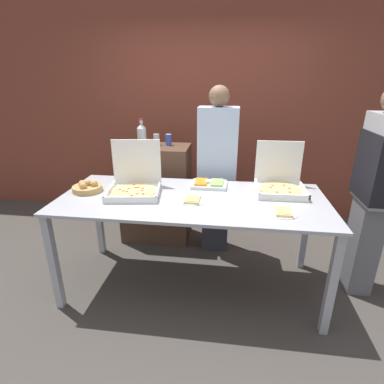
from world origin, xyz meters
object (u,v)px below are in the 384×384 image
Objects in this scene: paper_plate_front_right at (192,200)px; veggie_tray at (209,184)px; pizza_box_far_right at (135,184)px; soda_bottle at (142,135)px; pizza_box_far_left at (280,183)px; bread_basket at (87,187)px; soda_can_colored at (168,140)px; paper_plate_front_left at (283,212)px; person_server_vest at (376,185)px; soda_can_silver at (156,140)px; person_guest_cap at (217,170)px.

paper_plate_front_right is 0.65× the size of veggie_tray.
soda_bottle reaches higher than pizza_box_far_right.
pizza_box_far_right is at bearing -171.80° from pizza_box_far_left.
soda_can_colored reaches higher than bread_basket.
pizza_box_far_right reaches higher than paper_plate_front_left.
person_server_vest is at bearing -5.12° from pizza_box_far_right.
paper_plate_front_right is 0.69× the size of soda_bottle.
soda_can_silver is (-0.64, 0.61, 0.28)m from veggie_tray.
soda_can_silver is at bearing 118.27° from paper_plate_front_right.
bread_basket is 1.01m from soda_can_silver.
veggie_tray is 0.18× the size of person_guest_cap.
soda_can_colored reaches higher than paper_plate_front_right.
soda_can_colored is (-1.13, 0.65, 0.23)m from pizza_box_far_left.
veggie_tray is 1.26× the size of bread_basket.
paper_plate_front_right is 0.12× the size of person_server_vest.
pizza_box_far_right is 0.55m from paper_plate_front_right.
pizza_box_far_left is 0.50m from paper_plate_front_left.
paper_plate_front_left is at bearing 120.15° from person_guest_cap.
soda_can_colored is at bearing 133.79° from paper_plate_front_left.
soda_bottle is (-1.36, 1.02, 0.36)m from paper_plate_front_left.
paper_plate_front_right is (-0.70, 0.15, 0.00)m from paper_plate_front_left.
soda_can_silver reaches higher than veggie_tray.
bread_basket is 1.30m from person_guest_cap.
soda_can_silver is 0.76m from person_guest_cap.
paper_plate_front_left is 1.74m from soda_bottle.
pizza_box_far_right is 0.89m from soda_can_colored.
person_server_vest reaches higher than veggie_tray.
bread_basket is at bearing 31.56° from person_guest_cap.
soda_can_silver is 1.00× the size of soda_can_colored.
soda_can_colored is at bearing 73.21° from pizza_box_far_right.
soda_bottle is at bearing 143.08° from paper_plate_front_left.
person_guest_cap reaches higher than soda_can_silver.
pizza_box_far_right reaches higher than veggie_tray.
pizza_box_far_right is at bearing -79.53° from soda_bottle.
soda_can_silver is (-1.26, 0.64, 0.23)m from pizza_box_far_left.
paper_plate_front_right is at bearing 168.18° from paper_plate_front_left.
pizza_box_far_right is at bearing -98.55° from soda_can_colored.
paper_plate_front_right is 1.67× the size of soda_can_colored.
pizza_box_far_right is at bearing 43.24° from person_guest_cap.
pizza_box_far_right is 1.57× the size of veggie_tray.
bread_basket is 1.08m from soda_can_colored.
paper_plate_front_right is at bearing -23.47° from pizza_box_far_right.
paper_plate_front_left is 0.67× the size of veggie_tray.
soda_can_silver reaches higher than bread_basket.
soda_bottle reaches higher than bread_basket.
bread_basket is 0.89m from soda_bottle.
soda_can_colored is at bearing 4.33° from soda_can_silver.
pizza_box_far_left is 1.36× the size of veggie_tray.
pizza_box_far_left is at bearing 142.79° from person_guest_cap.
soda_can_colored is at bearing 129.18° from veggie_tray.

